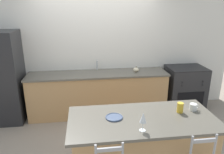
{
  "coord_description": "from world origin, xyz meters",
  "views": [
    {
      "loc": [
        -0.27,
        -3.89,
        2.24
      ],
      "look_at": [
        0.16,
        -0.63,
        1.13
      ],
      "focal_mm": 35.0,
      "sensor_mm": 36.0,
      "label": 1
    }
  ],
  "objects_px": {
    "oven_range": "(184,88)",
    "dinner_plate": "(114,117)",
    "pumpkin_decoration": "(136,70)",
    "tumbler_cup": "(180,108)",
    "wine_glass": "(143,118)",
    "coffee_mug": "(193,107)"
  },
  "relations": [
    {
      "from": "pumpkin_decoration",
      "to": "tumbler_cup",
      "type": "bearing_deg",
      "value": -86.55
    },
    {
      "from": "oven_range",
      "to": "tumbler_cup",
      "type": "relative_size",
      "value": 7.34
    },
    {
      "from": "oven_range",
      "to": "dinner_plate",
      "type": "relative_size",
      "value": 4.53
    },
    {
      "from": "dinner_plate",
      "to": "tumbler_cup",
      "type": "relative_size",
      "value": 1.62
    },
    {
      "from": "wine_glass",
      "to": "pumpkin_decoration",
      "type": "distance_m",
      "value": 2.29
    },
    {
      "from": "wine_glass",
      "to": "tumbler_cup",
      "type": "distance_m",
      "value": 0.68
    },
    {
      "from": "pumpkin_decoration",
      "to": "wine_glass",
      "type": "bearing_deg",
      "value": -101.77
    },
    {
      "from": "coffee_mug",
      "to": "pumpkin_decoration",
      "type": "xyz_separation_m",
      "value": [
        -0.31,
        1.85,
        -0.03
      ]
    },
    {
      "from": "wine_glass",
      "to": "tumbler_cup",
      "type": "height_order",
      "value": "wine_glass"
    },
    {
      "from": "oven_range",
      "to": "dinner_plate",
      "type": "xyz_separation_m",
      "value": [
        -1.84,
        -1.93,
        0.47
      ]
    },
    {
      "from": "oven_range",
      "to": "dinner_plate",
      "type": "height_order",
      "value": "same"
    },
    {
      "from": "dinner_plate",
      "to": "wine_glass",
      "type": "bearing_deg",
      "value": -49.76
    },
    {
      "from": "pumpkin_decoration",
      "to": "dinner_plate",
      "type": "bearing_deg",
      "value": -110.88
    },
    {
      "from": "wine_glass",
      "to": "coffee_mug",
      "type": "height_order",
      "value": "wine_glass"
    },
    {
      "from": "oven_range",
      "to": "wine_glass",
      "type": "xyz_separation_m",
      "value": [
        -1.58,
        -2.24,
        0.61
      ]
    },
    {
      "from": "wine_glass",
      "to": "coffee_mug",
      "type": "relative_size",
      "value": 1.77
    },
    {
      "from": "oven_range",
      "to": "wine_glass",
      "type": "distance_m",
      "value": 2.81
    },
    {
      "from": "tumbler_cup",
      "to": "pumpkin_decoration",
      "type": "distance_m",
      "value": 1.89
    },
    {
      "from": "oven_range",
      "to": "dinner_plate",
      "type": "bearing_deg",
      "value": -133.72
    },
    {
      "from": "oven_range",
      "to": "pumpkin_decoration",
      "type": "relative_size",
      "value": 8.34
    },
    {
      "from": "dinner_plate",
      "to": "tumbler_cup",
      "type": "bearing_deg",
      "value": 2.3
    },
    {
      "from": "dinner_plate",
      "to": "wine_glass",
      "type": "distance_m",
      "value": 0.44
    }
  ]
}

